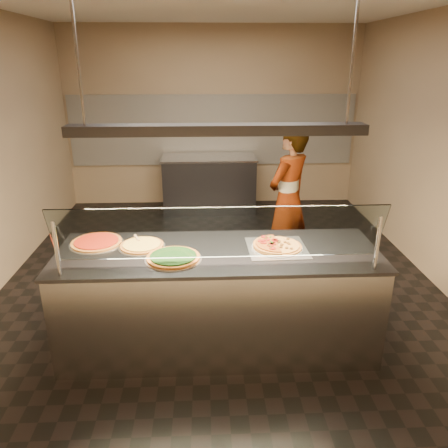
{
  "coord_description": "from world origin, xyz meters",
  "views": [
    {
      "loc": [
        -0.16,
        -4.66,
        2.46
      ],
      "look_at": [
        0.02,
        -0.87,
        1.02
      ],
      "focal_mm": 35.0,
      "sensor_mm": 36.0,
      "label": 1
    }
  ],
  "objects_px": {
    "pizza_spatula": "(142,239)",
    "sneeze_guard": "(219,234)",
    "perforated_tray": "(277,247)",
    "prep_table": "(209,183)",
    "pizza_cheese": "(142,245)",
    "worker": "(288,198)",
    "pizza_spinach": "(173,257)",
    "serving_counter": "(218,299)",
    "pizza_tomato": "(97,242)",
    "half_pizza_pepperoni": "(266,245)",
    "heat_lamp_housing": "(217,130)",
    "half_pizza_sausage": "(288,245)"
  },
  "relations": [
    {
      "from": "pizza_spatula",
      "to": "sneeze_guard",
      "type": "bearing_deg",
      "value": -40.13
    },
    {
      "from": "perforated_tray",
      "to": "pizza_spatula",
      "type": "xyz_separation_m",
      "value": [
        -1.18,
        0.18,
        0.02
      ]
    },
    {
      "from": "sneeze_guard",
      "to": "prep_table",
      "type": "distance_m",
      "value": 4.24
    },
    {
      "from": "pizza_cheese",
      "to": "prep_table",
      "type": "distance_m",
      "value": 3.79
    },
    {
      "from": "worker",
      "to": "sneeze_guard",
      "type": "bearing_deg",
      "value": 20.44
    },
    {
      "from": "pizza_spinach",
      "to": "pizza_spatula",
      "type": "distance_m",
      "value": 0.47
    },
    {
      "from": "serving_counter",
      "to": "pizza_tomato",
      "type": "bearing_deg",
      "value": 168.84
    },
    {
      "from": "half_pizza_pepperoni",
      "to": "pizza_spinach",
      "type": "bearing_deg",
      "value": -166.91
    },
    {
      "from": "half_pizza_pepperoni",
      "to": "heat_lamp_housing",
      "type": "relative_size",
      "value": 0.18
    },
    {
      "from": "serving_counter",
      "to": "prep_table",
      "type": "xyz_separation_m",
      "value": [
        -0.03,
        3.83,
        0.0
      ]
    },
    {
      "from": "pizza_spinach",
      "to": "prep_table",
      "type": "bearing_deg",
      "value": 85.06
    },
    {
      "from": "sneeze_guard",
      "to": "half_pizza_sausage",
      "type": "xyz_separation_m",
      "value": [
        0.61,
        0.38,
        -0.27
      ]
    },
    {
      "from": "pizza_spatula",
      "to": "worker",
      "type": "distance_m",
      "value": 2.11
    },
    {
      "from": "serving_counter",
      "to": "half_pizza_pepperoni",
      "type": "distance_m",
      "value": 0.65
    },
    {
      "from": "serving_counter",
      "to": "pizza_cheese",
      "type": "xyz_separation_m",
      "value": [
        -0.66,
        0.12,
        0.48
      ]
    },
    {
      "from": "half_pizza_sausage",
      "to": "pizza_spatula",
      "type": "height_order",
      "value": "half_pizza_sausage"
    },
    {
      "from": "pizza_spinach",
      "to": "worker",
      "type": "height_order",
      "value": "worker"
    },
    {
      "from": "half_pizza_pepperoni",
      "to": "pizza_tomato",
      "type": "bearing_deg",
      "value": 173.27
    },
    {
      "from": "pizza_cheese",
      "to": "pizza_spatula",
      "type": "xyz_separation_m",
      "value": [
        -0.01,
        0.1,
        0.01
      ]
    },
    {
      "from": "prep_table",
      "to": "heat_lamp_housing",
      "type": "relative_size",
      "value": 0.68
    },
    {
      "from": "sneeze_guard",
      "to": "perforated_tray",
      "type": "height_order",
      "value": "sneeze_guard"
    },
    {
      "from": "half_pizza_sausage",
      "to": "pizza_cheese",
      "type": "xyz_separation_m",
      "value": [
        -1.27,
        0.09,
        -0.01
      ]
    },
    {
      "from": "pizza_spatula",
      "to": "pizza_cheese",
      "type": "bearing_deg",
      "value": -85.31
    },
    {
      "from": "serving_counter",
      "to": "sneeze_guard",
      "type": "relative_size",
      "value": 1.1
    },
    {
      "from": "half_pizza_pepperoni",
      "to": "pizza_cheese",
      "type": "height_order",
      "value": "half_pizza_pepperoni"
    },
    {
      "from": "pizza_tomato",
      "to": "heat_lamp_housing",
      "type": "height_order",
      "value": "heat_lamp_housing"
    },
    {
      "from": "perforated_tray",
      "to": "prep_table",
      "type": "xyz_separation_m",
      "value": [
        -0.54,
        3.79,
        -0.47
      ]
    },
    {
      "from": "serving_counter",
      "to": "heat_lamp_housing",
      "type": "bearing_deg",
      "value": 0.0
    },
    {
      "from": "pizza_spatula",
      "to": "half_pizza_pepperoni",
      "type": "bearing_deg",
      "value": -9.62
    },
    {
      "from": "heat_lamp_housing",
      "to": "half_pizza_sausage",
      "type": "bearing_deg",
      "value": 3.28
    },
    {
      "from": "pizza_spinach",
      "to": "heat_lamp_housing",
      "type": "relative_size",
      "value": 0.2
    },
    {
      "from": "worker",
      "to": "heat_lamp_housing",
      "type": "relative_size",
      "value": 0.76
    },
    {
      "from": "heat_lamp_housing",
      "to": "pizza_spinach",
      "type": "bearing_deg",
      "value": -158.49
    },
    {
      "from": "half_pizza_pepperoni",
      "to": "heat_lamp_housing",
      "type": "height_order",
      "value": "heat_lamp_housing"
    },
    {
      "from": "pizza_spinach",
      "to": "prep_table",
      "type": "height_order",
      "value": "pizza_spinach"
    },
    {
      "from": "half_pizza_pepperoni",
      "to": "pizza_spatula",
      "type": "relative_size",
      "value": 1.74
    },
    {
      "from": "worker",
      "to": "prep_table",
      "type": "bearing_deg",
      "value": -111.98
    },
    {
      "from": "sneeze_guard",
      "to": "pizza_spatula",
      "type": "relative_size",
      "value": 10.37
    },
    {
      "from": "pizza_tomato",
      "to": "half_pizza_pepperoni",
      "type": "bearing_deg",
      "value": -6.73
    },
    {
      "from": "sneeze_guard",
      "to": "pizza_tomato",
      "type": "distance_m",
      "value": 1.23
    },
    {
      "from": "half_pizza_sausage",
      "to": "prep_table",
      "type": "xyz_separation_m",
      "value": [
        -0.64,
        3.79,
        -0.49
      ]
    },
    {
      "from": "pizza_spatula",
      "to": "worker",
      "type": "relative_size",
      "value": 0.14
    },
    {
      "from": "half_pizza_sausage",
      "to": "heat_lamp_housing",
      "type": "distance_m",
      "value": 1.17
    },
    {
      "from": "sneeze_guard",
      "to": "pizza_tomato",
      "type": "relative_size",
      "value": 5.33
    },
    {
      "from": "half_pizza_sausage",
      "to": "heat_lamp_housing",
      "type": "bearing_deg",
      "value": -176.72
    },
    {
      "from": "half_pizza_sausage",
      "to": "prep_table",
      "type": "distance_m",
      "value": 3.87
    },
    {
      "from": "heat_lamp_housing",
      "to": "serving_counter",
      "type": "bearing_deg",
      "value": 180.0
    },
    {
      "from": "pizza_tomato",
      "to": "pizza_spatula",
      "type": "bearing_deg",
      "value": 1.14
    },
    {
      "from": "sneeze_guard",
      "to": "perforated_tray",
      "type": "relative_size",
      "value": 4.87
    },
    {
      "from": "half_pizza_pepperoni",
      "to": "pizza_tomato",
      "type": "distance_m",
      "value": 1.49
    }
  ]
}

